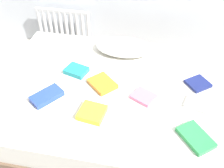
% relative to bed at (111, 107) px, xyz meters
% --- Properties ---
extents(ground_plane, '(8.00, 8.00, 0.00)m').
position_rel_bed_xyz_m(ground_plane, '(0.00, 0.00, -0.25)').
color(ground_plane, '#9E998E').
extents(bed, '(2.00, 1.50, 0.50)m').
position_rel_bed_xyz_m(bed, '(0.00, 0.00, 0.00)').
color(bed, brown).
rests_on(bed, ground).
extents(radiator, '(0.69, 0.04, 0.46)m').
position_rel_bed_xyz_m(radiator, '(-0.85, 1.20, 0.07)').
color(radiator, white).
rests_on(radiator, ground).
extents(pillow, '(0.55, 0.33, 0.11)m').
position_rel_bed_xyz_m(pillow, '(0.03, 0.53, 0.31)').
color(pillow, white).
rests_on(pillow, bed).
extents(textbook_blue, '(0.26, 0.28, 0.05)m').
position_rel_bed_xyz_m(textbook_blue, '(-0.48, -0.24, 0.28)').
color(textbook_blue, '#2847B7').
rests_on(textbook_blue, bed).
extents(textbook_navy, '(0.24, 0.24, 0.03)m').
position_rel_bed_xyz_m(textbook_navy, '(0.72, 0.16, 0.27)').
color(textbook_navy, navy).
rests_on(textbook_navy, bed).
extents(textbook_teal, '(0.22, 0.19, 0.04)m').
position_rel_bed_xyz_m(textbook_teal, '(-0.34, 0.12, 0.27)').
color(textbook_teal, teal).
rests_on(textbook_teal, bed).
extents(textbook_pink, '(0.22, 0.22, 0.03)m').
position_rel_bed_xyz_m(textbook_pink, '(0.29, -0.09, 0.27)').
color(textbook_pink, pink).
rests_on(textbook_pink, bed).
extents(textbook_yellow, '(0.21, 0.21, 0.04)m').
position_rel_bed_xyz_m(textbook_yellow, '(-0.08, -0.34, 0.27)').
color(textbook_yellow, yellow).
rests_on(textbook_yellow, bed).
extents(textbook_green, '(0.28, 0.29, 0.03)m').
position_rel_bed_xyz_m(textbook_green, '(0.68, -0.42, 0.27)').
color(textbook_green, green).
rests_on(textbook_green, bed).
extents(textbook_orange, '(0.28, 0.28, 0.04)m').
position_rel_bed_xyz_m(textbook_orange, '(-0.07, 0.00, 0.27)').
color(textbook_orange, orange).
rests_on(textbook_orange, bed).
extents(textbook_white, '(0.21, 0.18, 0.03)m').
position_rel_bed_xyz_m(textbook_white, '(0.70, -0.09, 0.27)').
color(textbook_white, white).
rests_on(textbook_white, bed).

